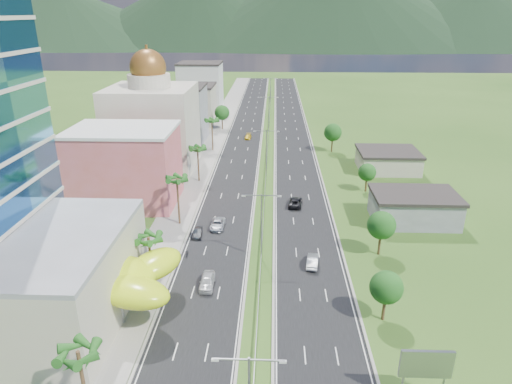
# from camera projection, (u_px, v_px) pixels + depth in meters

# --- Properties ---
(ground) EXTENTS (500.00, 500.00, 0.00)m
(ground) POSITION_uv_depth(u_px,v_px,m) (259.00, 294.00, 63.64)
(ground) COLOR #2D5119
(ground) RESTS_ON ground
(road_left) EXTENTS (11.00, 260.00, 0.04)m
(road_left) POSITION_uv_depth(u_px,v_px,m) (245.00, 133.00, 147.48)
(road_left) COLOR black
(road_left) RESTS_ON ground
(road_right) EXTENTS (11.00, 260.00, 0.04)m
(road_right) POSITION_uv_depth(u_px,v_px,m) (292.00, 134.00, 146.92)
(road_right) COLOR black
(road_right) RESTS_ON ground
(sidewalk_left) EXTENTS (7.00, 260.00, 0.12)m
(sidewalk_left) POSITION_uv_depth(u_px,v_px,m) (216.00, 133.00, 147.82)
(sidewalk_left) COLOR gray
(sidewalk_left) RESTS_ON ground
(median_guardrail) EXTENTS (0.10, 216.06, 0.76)m
(median_guardrail) POSITION_uv_depth(u_px,v_px,m) (268.00, 147.00, 130.26)
(median_guardrail) COLOR gray
(median_guardrail) RESTS_ON ground
(streetlight_median_b) EXTENTS (6.04, 0.25, 11.00)m
(streetlight_median_b) POSITION_uv_depth(u_px,v_px,m) (261.00, 220.00, 70.43)
(streetlight_median_b) COLOR gray
(streetlight_median_b) RESTS_ON ground
(streetlight_median_c) EXTENTS (6.04, 0.25, 11.00)m
(streetlight_median_c) POSITION_uv_depth(u_px,v_px,m) (266.00, 148.00, 107.58)
(streetlight_median_c) COLOR gray
(streetlight_median_c) RESTS_ON ground
(streetlight_median_d) EXTENTS (6.04, 0.25, 11.00)m
(streetlight_median_d) POSITION_uv_depth(u_px,v_px,m) (269.00, 110.00, 149.36)
(streetlight_median_d) COLOR gray
(streetlight_median_d) RESTS_ON ground
(streetlight_median_e) EXTENTS (6.04, 0.25, 11.00)m
(streetlight_median_e) POSITION_uv_depth(u_px,v_px,m) (270.00, 88.00, 191.15)
(streetlight_median_e) COLOR gray
(streetlight_median_e) RESTS_ON ground
(mall_podium) EXTENTS (30.00, 24.00, 11.00)m
(mall_podium) POSITION_uv_depth(u_px,v_px,m) (3.00, 278.00, 57.23)
(mall_podium) COLOR #B8AF98
(mall_podium) RESTS_ON ground
(lime_canopy) EXTENTS (18.00, 15.00, 7.40)m
(lime_canopy) POSITION_uv_depth(u_px,v_px,m) (104.00, 275.00, 58.82)
(lime_canopy) COLOR #C8E716
(lime_canopy) RESTS_ON ground
(pink_shophouse) EXTENTS (20.00, 15.00, 15.00)m
(pink_shophouse) POSITION_uv_depth(u_px,v_px,m) (126.00, 167.00, 91.63)
(pink_shophouse) COLOR #C95952
(pink_shophouse) RESTS_ON ground
(domed_building) EXTENTS (20.00, 20.00, 28.70)m
(domed_building) POSITION_uv_depth(u_px,v_px,m) (153.00, 123.00, 111.56)
(domed_building) COLOR #BEB39D
(domed_building) RESTS_ON ground
(midrise_grey) EXTENTS (16.00, 15.00, 16.00)m
(midrise_grey) POSITION_uv_depth(u_px,v_px,m) (178.00, 115.00, 135.98)
(midrise_grey) COLOR gray
(midrise_grey) RESTS_ON ground
(midrise_beige) EXTENTS (16.00, 15.00, 13.00)m
(midrise_beige) POSITION_uv_depth(u_px,v_px,m) (191.00, 106.00, 156.96)
(midrise_beige) COLOR #B8AF98
(midrise_beige) RESTS_ON ground
(midrise_white) EXTENTS (16.00, 15.00, 18.00)m
(midrise_white) POSITION_uv_depth(u_px,v_px,m) (201.00, 88.00, 177.40)
(midrise_white) COLOR silver
(midrise_white) RESTS_ON ground
(billboard) EXTENTS (5.20, 0.35, 6.20)m
(billboard) POSITION_uv_depth(u_px,v_px,m) (426.00, 366.00, 44.65)
(billboard) COLOR gray
(billboard) RESTS_ON ground
(shed_near) EXTENTS (15.00, 10.00, 5.00)m
(shed_near) POSITION_uv_depth(u_px,v_px,m) (414.00, 209.00, 84.88)
(shed_near) COLOR gray
(shed_near) RESTS_ON ground
(shed_far) EXTENTS (14.00, 12.00, 4.40)m
(shed_far) POSITION_uv_depth(u_px,v_px,m) (388.00, 161.00, 112.78)
(shed_far) COLOR #B8AF98
(shed_far) RESTS_ON ground
(palm_tree_a) EXTENTS (3.60, 3.60, 9.10)m
(palm_tree_a) POSITION_uv_depth(u_px,v_px,m) (78.00, 356.00, 40.82)
(palm_tree_a) COLOR #47301C
(palm_tree_a) RESTS_ON ground
(palm_tree_b) EXTENTS (3.60, 3.60, 8.10)m
(palm_tree_b) POSITION_uv_depth(u_px,v_px,m) (149.00, 240.00, 63.47)
(palm_tree_b) COLOR #47301C
(palm_tree_b) RESTS_ON ground
(palm_tree_c) EXTENTS (3.60, 3.60, 9.60)m
(palm_tree_c) POSITION_uv_depth(u_px,v_px,m) (177.00, 181.00, 81.51)
(palm_tree_c) COLOR #47301C
(palm_tree_c) RESTS_ON ground
(palm_tree_d) EXTENTS (3.60, 3.60, 8.60)m
(palm_tree_d) POSITION_uv_depth(u_px,v_px,m) (198.00, 150.00, 103.22)
(palm_tree_d) COLOR #47301C
(palm_tree_d) RESTS_ON ground
(palm_tree_e) EXTENTS (3.60, 3.60, 9.40)m
(palm_tree_e) POSITION_uv_depth(u_px,v_px,m) (212.00, 122.00, 126.15)
(palm_tree_e) COLOR #47301C
(palm_tree_e) RESTS_ON ground
(leafy_tree_lfar) EXTENTS (4.90, 4.90, 8.05)m
(leafy_tree_lfar) POSITION_uv_depth(u_px,v_px,m) (222.00, 113.00, 150.37)
(leafy_tree_lfar) COLOR #47301C
(leafy_tree_lfar) RESTS_ON ground
(leafy_tree_ra) EXTENTS (4.20, 4.20, 6.90)m
(leafy_tree_ra) POSITION_uv_depth(u_px,v_px,m) (386.00, 288.00, 56.63)
(leafy_tree_ra) COLOR #47301C
(leafy_tree_ra) RESTS_ON ground
(leafy_tree_rb) EXTENTS (4.55, 4.55, 7.47)m
(leafy_tree_rb) POSITION_uv_depth(u_px,v_px,m) (382.00, 225.00, 72.16)
(leafy_tree_rb) COLOR #47301C
(leafy_tree_rb) RESTS_ON ground
(leafy_tree_rc) EXTENTS (3.85, 3.85, 6.33)m
(leafy_tree_rc) POSITION_uv_depth(u_px,v_px,m) (367.00, 172.00, 98.35)
(leafy_tree_rc) COLOR #47301C
(leafy_tree_rc) RESTS_ON ground
(leafy_tree_rd) EXTENTS (4.90, 4.90, 8.05)m
(leafy_tree_rd) POSITION_uv_depth(u_px,v_px,m) (333.00, 132.00, 125.91)
(leafy_tree_rd) COLOR #47301C
(leafy_tree_rd) RESTS_ON ground
(mountain_ridge) EXTENTS (860.00, 140.00, 90.00)m
(mountain_ridge) POSITION_uv_depth(u_px,v_px,m) (331.00, 49.00, 479.28)
(mountain_ridge) COLOR black
(mountain_ridge) RESTS_ON ground
(car_white_near_left) EXTENTS (2.06, 5.01, 1.70)m
(car_white_near_left) POSITION_uv_depth(u_px,v_px,m) (207.00, 281.00, 65.03)
(car_white_near_left) COLOR silver
(car_white_near_left) RESTS_ON road_left
(car_dark_left) EXTENTS (1.56, 3.93, 1.27)m
(car_dark_left) POSITION_uv_depth(u_px,v_px,m) (198.00, 232.00, 79.84)
(car_dark_left) COLOR black
(car_dark_left) RESTS_ON road_left
(car_silver_mid_left) EXTENTS (2.54, 5.26, 1.44)m
(car_silver_mid_left) POSITION_uv_depth(u_px,v_px,m) (218.00, 224.00, 82.79)
(car_silver_mid_left) COLOR #B2B5BB
(car_silver_mid_left) RESTS_ON road_left
(car_yellow_far_left) EXTENTS (2.01, 4.58, 1.31)m
(car_yellow_far_left) POSITION_uv_depth(u_px,v_px,m) (248.00, 137.00, 140.84)
(car_yellow_far_left) COLOR gold
(car_yellow_far_left) RESTS_ON road_left
(car_silver_right) EXTENTS (2.30, 4.95, 1.57)m
(car_silver_right) POSITION_uv_depth(u_px,v_px,m) (313.00, 261.00, 70.47)
(car_silver_right) COLOR #9B9DA2
(car_silver_right) RESTS_ON road_right
(car_dark_far_right) EXTENTS (3.19, 5.84, 1.55)m
(car_dark_far_right) POSITION_uv_depth(u_px,v_px,m) (295.00, 202.00, 92.22)
(car_dark_far_right) COLOR black
(car_dark_far_right) RESTS_ON road_right
(motorcycle) EXTENTS (0.82, 2.07, 1.29)m
(motorcycle) POSITION_uv_depth(u_px,v_px,m) (187.00, 252.00, 73.37)
(motorcycle) COLOR black
(motorcycle) RESTS_ON road_left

